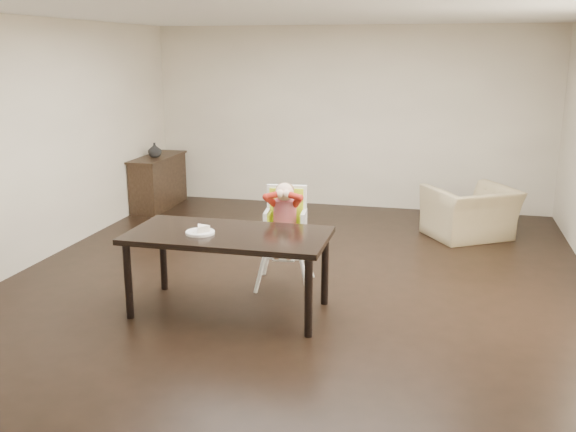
% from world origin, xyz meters
% --- Properties ---
extents(ground, '(7.00, 7.00, 0.00)m').
position_xyz_m(ground, '(0.00, 0.00, 0.00)').
color(ground, black).
rests_on(ground, ground).
extents(room_walls, '(6.02, 7.02, 2.71)m').
position_xyz_m(room_walls, '(0.00, 0.00, 1.86)').
color(room_walls, '#BFB49E').
rests_on(room_walls, ground).
extents(dining_table, '(1.80, 0.90, 0.75)m').
position_xyz_m(dining_table, '(-0.43, -0.88, 0.67)').
color(dining_table, black).
rests_on(dining_table, ground).
extents(high_chair, '(0.49, 0.49, 1.07)m').
position_xyz_m(high_chair, '(-0.10, -0.08, 0.75)').
color(high_chair, white).
rests_on(high_chair, ground).
extents(plate, '(0.34, 0.34, 0.07)m').
position_xyz_m(plate, '(-0.66, -0.97, 0.78)').
color(plate, white).
rests_on(plate, dining_table).
extents(armchair, '(1.20, 1.09, 0.88)m').
position_xyz_m(armchair, '(1.79, 2.12, 0.44)').
color(armchair, tan).
rests_on(armchair, ground).
extents(sideboard, '(0.44, 1.26, 0.79)m').
position_xyz_m(sideboard, '(-2.78, 2.70, 0.40)').
color(sideboard, black).
rests_on(sideboard, ground).
extents(vase, '(0.22, 0.22, 0.20)m').
position_xyz_m(vase, '(-2.78, 2.62, 0.89)').
color(vase, '#99999E').
rests_on(vase, sideboard).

